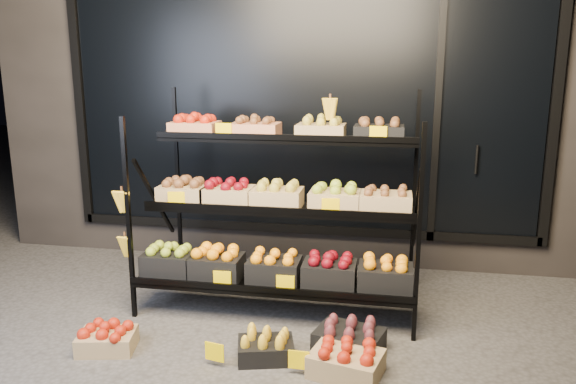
% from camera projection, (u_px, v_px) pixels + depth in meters
% --- Properties ---
extents(ground, '(24.00, 24.00, 0.00)m').
position_uv_depth(ground, '(262.00, 339.00, 3.87)').
color(ground, '#514F4C').
rests_on(ground, ground).
extents(building, '(6.00, 2.08, 3.50)m').
position_uv_depth(building, '(316.00, 74.00, 5.96)').
color(building, '#2D2826').
rests_on(building, ground).
extents(display_rack, '(2.18, 1.02, 1.72)m').
position_uv_depth(display_rack, '(277.00, 207.00, 4.27)').
color(display_rack, black).
rests_on(display_rack, ground).
extents(tag_floor_a, '(0.13, 0.01, 0.12)m').
position_uv_depth(tag_floor_a, '(215.00, 358.00, 3.51)').
color(tag_floor_a, '#FFD100').
rests_on(tag_floor_a, ground).
extents(tag_floor_b, '(0.13, 0.01, 0.12)m').
position_uv_depth(tag_floor_b, '(299.00, 366.00, 3.41)').
color(tag_floor_b, '#FFD100').
rests_on(tag_floor_b, ground).
extents(floor_crate_left, '(0.41, 0.33, 0.19)m').
position_uv_depth(floor_crate_left, '(107.00, 338.00, 3.71)').
color(floor_crate_left, tan).
rests_on(floor_crate_left, ground).
extents(floor_crate_midleft, '(0.41, 0.34, 0.19)m').
position_uv_depth(floor_crate_midleft, '(266.00, 346.00, 3.60)').
color(floor_crate_midleft, black).
rests_on(floor_crate_midleft, ground).
extents(floor_crate_midright, '(0.48, 0.40, 0.21)m').
position_uv_depth(floor_crate_midright, '(346.00, 360.00, 3.41)').
color(floor_crate_midright, tan).
rests_on(floor_crate_midright, ground).
extents(floor_crate_right, '(0.49, 0.42, 0.21)m').
position_uv_depth(floor_crate_right, '(349.00, 337.00, 3.69)').
color(floor_crate_right, black).
rests_on(floor_crate_right, ground).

